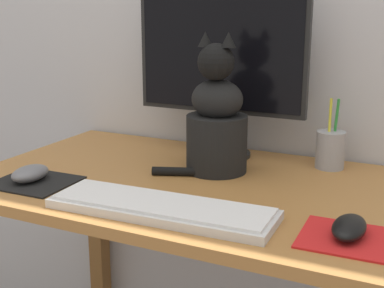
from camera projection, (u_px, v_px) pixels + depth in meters
desk at (213, 230)px, 1.27m from camera, size 1.16×0.64×0.75m
monitor at (220, 66)px, 1.41m from camera, size 0.47×0.17×0.43m
keyboard at (161, 208)px, 1.06m from camera, size 0.47×0.15×0.02m
mousepad_left at (35, 182)px, 1.24m from camera, size 0.18×0.16×0.00m
mousepad_right at (350, 239)px, 0.94m from camera, size 0.18×0.16×0.00m
computer_mouse_left at (30, 173)px, 1.24m from camera, size 0.07×0.10×0.04m
computer_mouse_right at (349, 227)px, 0.95m from camera, size 0.06×0.11×0.03m
cat at (216, 121)px, 1.30m from camera, size 0.21×0.18×0.34m
pen_cup at (330, 149)px, 1.35m from camera, size 0.07×0.07×0.18m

